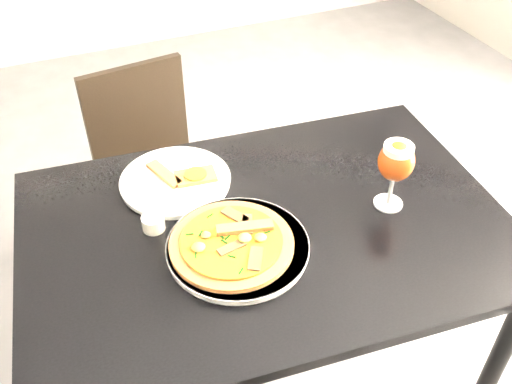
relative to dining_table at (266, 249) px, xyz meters
name	(u,v)px	position (x,y,z in m)	size (l,w,h in m)	color
dining_table	(266,249)	(0.00, 0.00, 0.00)	(1.27, 0.90, 0.75)	black
chair_far	(154,172)	(-0.14, 0.69, -0.20)	(0.43, 0.43, 0.83)	black
plate_main	(238,247)	(-0.10, -0.06, 0.10)	(0.33, 0.33, 0.02)	white
pizza	(232,243)	(-0.11, -0.05, 0.12)	(0.29, 0.29, 0.03)	brown
plate_second	(176,181)	(-0.16, 0.24, 0.10)	(0.29, 0.29, 0.02)	white
crust_scraps	(185,175)	(-0.14, 0.24, 0.11)	(0.17, 0.15, 0.02)	brown
loose_crust	(211,220)	(-0.13, 0.06, 0.09)	(0.12, 0.03, 0.01)	brown
sauce_cup	(153,222)	(-0.26, 0.09, 0.11)	(0.06, 0.06, 0.04)	silver
beer_glass	(396,162)	(0.32, -0.05, 0.23)	(0.09, 0.09, 0.19)	#B7BEC1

